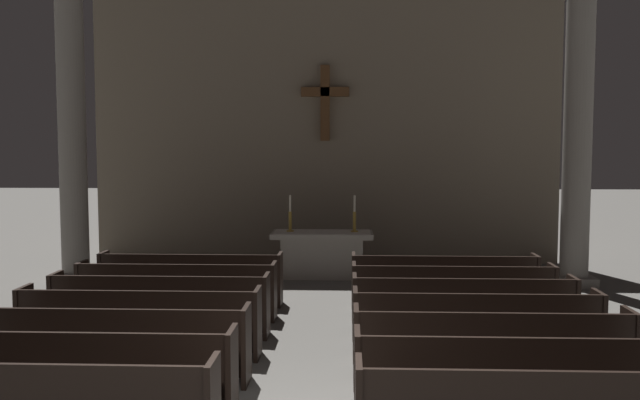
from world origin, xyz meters
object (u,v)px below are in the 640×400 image
(pew_right_row_2, at_px, (513,377))
(pew_right_row_5, at_px, (463,308))
(column_left_second, at_px, (72,126))
(altar, at_px, (322,253))
(pew_right_row_7, at_px, (444,281))
(pew_left_row_3, at_px, (114,344))
(pew_right_row_3, at_px, (492,348))
(pew_left_row_6, at_px, (177,290))
(pew_left_row_5, at_px, (160,305))
(pew_left_row_4, at_px, (140,322))
(pew_right_row_6, at_px, (453,293))
(pew_right_row_4, at_px, (476,326))
(column_right_second, at_px, (578,126))
(pew_left_row_7, at_px, (191,279))
(candlestick_left, at_px, (290,220))
(pew_left_row_2, at_px, (81,371))
(candlestick_right, at_px, (354,220))

(pew_right_row_2, relative_size, pew_right_row_5, 1.00)
(column_left_second, relative_size, altar, 3.06)
(pew_right_row_7, bearing_deg, altar, 130.35)
(pew_left_row_3, distance_m, pew_right_row_3, 4.54)
(pew_left_row_6, relative_size, pew_right_row_2, 1.00)
(pew_left_row_5, bearing_deg, pew_right_row_3, -24.13)
(pew_right_row_3, bearing_deg, pew_left_row_4, 167.38)
(pew_right_row_6, bearing_deg, column_left_second, 157.90)
(pew_right_row_3, xyz_separation_m, pew_right_row_4, (0.00, 1.02, 0.00))
(pew_right_row_3, relative_size, column_left_second, 0.49)
(pew_right_row_4, relative_size, pew_right_row_6, 1.00)
(pew_left_row_4, height_order, column_right_second, column_right_second)
(pew_right_row_2, height_order, column_left_second, column_left_second)
(column_left_second, xyz_separation_m, column_right_second, (10.42, 0.00, 0.00))
(pew_left_row_7, distance_m, pew_right_row_6, 4.65)
(candlestick_left, bearing_deg, pew_left_row_3, -103.12)
(pew_left_row_3, bearing_deg, pew_left_row_2, -90.00)
(pew_left_row_7, bearing_deg, pew_left_row_5, -90.00)
(pew_right_row_6, bearing_deg, pew_right_row_5, -90.00)
(pew_right_row_6, height_order, altar, altar)
(pew_left_row_7, bearing_deg, pew_right_row_2, -48.23)
(pew_right_row_6, relative_size, pew_right_row_7, 1.00)
(pew_left_row_4, distance_m, pew_left_row_7, 3.05)
(pew_left_row_4, bearing_deg, pew_left_row_6, 90.00)
(pew_left_row_5, distance_m, pew_right_row_3, 4.97)
(pew_right_row_5, xyz_separation_m, pew_right_row_6, (0.00, 1.02, 0.00))
(pew_left_row_7, xyz_separation_m, candlestick_left, (1.57, 2.67, 0.79))
(pew_right_row_3, bearing_deg, column_left_second, 140.86)
(pew_right_row_5, bearing_deg, pew_left_row_4, -167.38)
(altar, bearing_deg, pew_left_row_4, -111.64)
(column_left_second, distance_m, candlestick_right, 6.28)
(pew_left_row_3, bearing_deg, pew_left_row_7, 90.00)
(pew_right_row_3, bearing_deg, pew_left_row_2, -167.38)
(pew_left_row_2, distance_m, column_right_second, 10.69)
(pew_right_row_4, bearing_deg, pew_right_row_7, 90.00)
(column_right_second, bearing_deg, pew_left_row_4, -145.87)
(pew_left_row_2, distance_m, pew_left_row_5, 3.05)
(pew_right_row_2, xyz_separation_m, pew_right_row_4, (0.00, 2.03, 0.00))
(pew_left_row_2, height_order, pew_left_row_6, same)
(column_right_second, xyz_separation_m, candlestick_left, (-5.91, 0.65, -2.01))
(pew_left_row_3, distance_m, pew_left_row_6, 3.05)
(pew_right_row_5, bearing_deg, pew_left_row_5, 180.00)
(pew_right_row_2, height_order, column_right_second, column_right_second)
(pew_left_row_5, height_order, column_left_second, column_left_second)
(pew_left_row_4, height_order, pew_right_row_2, same)
(pew_right_row_5, height_order, candlestick_right, candlestick_right)
(pew_right_row_2, bearing_deg, column_left_second, 136.48)
(pew_left_row_6, xyz_separation_m, pew_right_row_3, (4.54, -3.05, 0.00))
(pew_right_row_3, relative_size, altar, 1.49)
(pew_left_row_6, xyz_separation_m, pew_right_row_2, (4.54, -4.07, 0.00))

